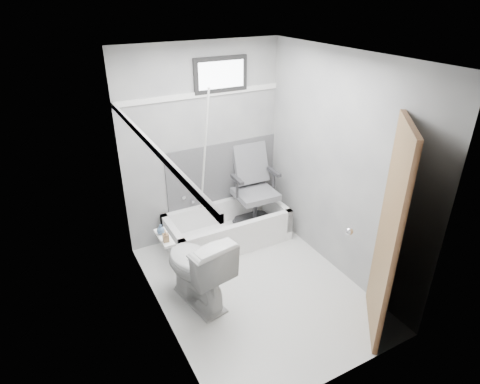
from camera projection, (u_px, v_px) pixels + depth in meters
floor at (255, 287)px, 4.35m from camera, size 2.60×2.60×0.00m
ceiling at (260, 56)px, 3.26m from camera, size 2.60×2.60×0.00m
wall_back at (203, 146)px, 4.83m from camera, size 2.00×0.02×2.40m
wall_front at (352, 261)px, 2.78m from camera, size 2.00×0.02×2.40m
wall_left at (155, 213)px, 3.39m from camera, size 0.02×2.60×2.40m
wall_right at (339, 168)px, 4.22m from camera, size 0.02×2.60×2.40m
bathtub at (227, 227)px, 5.04m from camera, size 1.50×0.70×0.42m
office_chair at (256, 189)px, 5.07m from camera, size 0.61×0.61×1.02m
toilet at (197, 268)px, 3.98m from camera, size 0.61×0.91×0.82m
door at (438, 246)px, 3.30m from camera, size 0.78×0.78×2.00m
window at (221, 74)px, 4.55m from camera, size 0.66×0.04×0.40m
backerboard at (223, 172)px, 5.11m from camera, size 1.50×0.02×0.78m
trim_back at (201, 94)px, 4.54m from camera, size 2.00×0.02×0.06m
trim_left at (149, 143)px, 3.11m from camera, size 0.02×2.60×0.06m
pole at (204, 166)px, 4.66m from camera, size 0.02×0.48×1.90m
shelf at (164, 238)px, 3.59m from camera, size 0.10×0.32×0.02m
soap_bottle_a at (166, 236)px, 3.49m from camera, size 0.06×0.06×0.11m
soap_bottle_b at (161, 229)px, 3.60m from camera, size 0.10×0.10×0.09m
faucet at (191, 198)px, 5.01m from camera, size 0.26×0.10×0.16m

